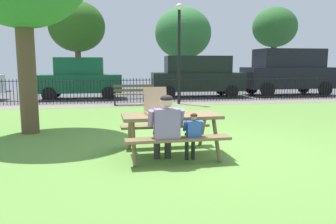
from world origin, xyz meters
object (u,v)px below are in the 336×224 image
at_px(child_at_table, 193,133).
at_px(park_bench_center, 133,95).
at_px(lamp_post_walkway, 179,44).
at_px(parked_car_right, 288,71).
at_px(picnic_table_foreground, 171,124).
at_px(pizza_slice_on_table, 181,114).
at_px(pizza_box_open, 157,108).
at_px(far_tree_midleft, 77,27).
at_px(far_tree_center, 183,33).
at_px(far_tree_midright, 275,28).
at_px(parked_car_center, 197,75).
at_px(adult_at_table, 166,126).
at_px(parked_car_left, 80,78).

distance_m(child_at_table, park_bench_center, 8.17).
xyz_separation_m(lamp_post_walkway, parked_car_right, (6.57, 2.74, -1.21)).
height_order(picnic_table_foreground, pizza_slice_on_table, pizza_slice_on_table).
relative_size(park_bench_center, parked_car_right, 0.34).
relative_size(pizza_slice_on_table, lamp_post_walkway, 0.05).
height_order(pizza_box_open, lamp_post_walkway, lamp_post_walkway).
bearing_deg(far_tree_midleft, far_tree_center, 0.00).
distance_m(far_tree_center, far_tree_midright, 6.90).
bearing_deg(parked_car_center, parked_car_right, 0.00).
distance_m(adult_at_table, parked_car_left, 11.16).
bearing_deg(adult_at_table, parked_car_left, 101.75).
xyz_separation_m(adult_at_table, far_tree_midright, (11.14, 17.52, 3.62)).
bearing_deg(park_bench_center, far_tree_midright, 40.22).
height_order(adult_at_table, park_bench_center, adult_at_table).
height_order(adult_at_table, far_tree_midright, far_tree_midright).
bearing_deg(far_tree_center, parked_car_left, -134.72).
xyz_separation_m(pizza_box_open, park_bench_center, (0.11, 7.53, -0.47)).
bearing_deg(pizza_slice_on_table, far_tree_midright, 57.71).
height_order(pizza_box_open, pizza_slice_on_table, pizza_box_open).
bearing_deg(child_at_table, picnic_table_foreground, 117.75).
relative_size(far_tree_midleft, far_tree_center, 1.04).
distance_m(picnic_table_foreground, parked_car_left, 10.71).
relative_size(parked_car_right, far_tree_center, 0.85).
bearing_deg(lamp_post_walkway, far_tree_midleft, 117.59).
height_order(parked_car_left, far_tree_midright, far_tree_midright).
xyz_separation_m(pizza_slice_on_table, parked_car_right, (8.20, 10.48, 0.53)).
height_order(lamp_post_walkway, parked_car_right, lamp_post_walkway).
bearing_deg(child_at_table, lamp_post_walkway, 79.53).
bearing_deg(adult_at_table, child_at_table, -2.21).
bearing_deg(park_bench_center, picnic_table_foreground, -88.96).
distance_m(pizza_slice_on_table, far_tree_midleft, 17.70).
height_order(adult_at_table, far_tree_center, far_tree_center).
height_order(picnic_table_foreground, far_tree_midleft, far_tree_midleft).
xyz_separation_m(adult_at_table, child_at_table, (0.47, -0.02, -0.13)).
height_order(pizza_slice_on_table, parked_car_center, parked_car_center).
height_order(pizza_slice_on_table, park_bench_center, park_bench_center).
bearing_deg(parked_car_left, far_tree_center, 45.28).
height_order(pizza_box_open, far_tree_midleft, far_tree_midleft).
bearing_deg(lamp_post_walkway, park_bench_center, -178.97).
bearing_deg(far_tree_center, adult_at_table, -103.68).
bearing_deg(pizza_box_open, parked_car_right, 50.14).
distance_m(parked_car_left, far_tree_midright, 15.30).
bearing_deg(picnic_table_foreground, far_tree_center, 76.54).
height_order(lamp_post_walkway, far_tree_midleft, far_tree_midleft).
height_order(adult_at_table, far_tree_midleft, far_tree_midleft).
relative_size(adult_at_table, parked_car_left, 0.30).
distance_m(picnic_table_foreground, adult_at_table, 0.54).
relative_size(far_tree_midleft, far_tree_midright, 1.00).
relative_size(pizza_slice_on_table, adult_at_table, 0.18).
xyz_separation_m(lamp_post_walkway, far_tree_midleft, (-4.88, 9.34, 1.57)).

